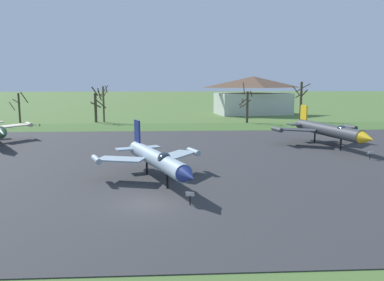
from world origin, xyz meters
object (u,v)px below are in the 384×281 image
(jet_fighter_front_right, at_px, (157,159))
(visitor_building, at_px, (253,96))
(jet_fighter_rear_center, at_px, (328,130))
(info_placard_front_right, at_px, (190,197))
(info_placard_rear_center, at_px, (370,155))

(jet_fighter_front_right, xyz_separation_m, visitor_building, (21.45, 64.60, 2.66))
(jet_fighter_front_right, height_order, jet_fighter_rear_center, jet_fighter_rear_center)
(jet_fighter_front_right, height_order, visitor_building, visitor_building)
(info_placard_front_right, xyz_separation_m, visitor_building, (19.11, 70.80, 3.95))
(jet_fighter_front_right, bearing_deg, jet_fighter_rear_center, 37.19)
(jet_fighter_front_right, distance_m, info_placard_front_right, 6.75)
(info_placard_front_right, bearing_deg, jet_fighter_rear_center, 50.20)
(info_placard_front_right, relative_size, visitor_building, 0.05)
(jet_fighter_rear_center, xyz_separation_m, visitor_building, (1.05, 49.12, 2.42))
(jet_fighter_rear_center, xyz_separation_m, info_placard_rear_center, (1.21, -7.87, -1.58))
(jet_fighter_front_right, relative_size, visitor_building, 0.66)
(info_placard_front_right, xyz_separation_m, info_placard_rear_center, (19.28, 13.81, -0.04))
(visitor_building, bearing_deg, info_placard_front_right, -105.11)
(jet_fighter_rear_center, bearing_deg, visitor_building, 88.78)
(jet_fighter_front_right, bearing_deg, info_placard_rear_center, 19.40)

